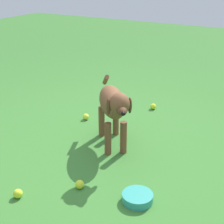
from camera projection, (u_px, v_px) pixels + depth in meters
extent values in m
plane|color=#38722D|center=(113.00, 149.00, 3.06)|extent=(14.00, 14.00, 0.00)
ellipsoid|color=brown|center=(112.00, 102.00, 2.99)|extent=(0.56, 0.52, 0.24)
cylinder|color=brown|center=(123.00, 137.00, 2.95)|extent=(0.06, 0.06, 0.30)
cylinder|color=brown|center=(108.00, 139.00, 2.93)|extent=(0.06, 0.06, 0.30)
cylinder|color=brown|center=(116.00, 120.00, 3.27)|extent=(0.06, 0.06, 0.30)
cylinder|color=brown|center=(102.00, 121.00, 3.25)|extent=(0.06, 0.06, 0.30)
ellipsoid|color=brown|center=(119.00, 104.00, 2.65)|extent=(0.24, 0.24, 0.18)
ellipsoid|color=#472B19|center=(122.00, 111.00, 2.58)|extent=(0.15, 0.14, 0.07)
sphere|color=black|center=(123.00, 114.00, 2.53)|extent=(0.03, 0.03, 0.03)
ellipsoid|color=#472B19|center=(130.00, 105.00, 2.68)|extent=(0.07, 0.07, 0.14)
ellipsoid|color=#472B19|center=(108.00, 107.00, 2.65)|extent=(0.07, 0.07, 0.14)
cylinder|color=brown|center=(106.00, 80.00, 3.26)|extent=(0.17, 0.15, 0.14)
sphere|color=#D6E43A|center=(86.00, 117.00, 3.63)|extent=(0.07, 0.07, 0.07)
sphere|color=#CDDF30|center=(80.00, 184.00, 2.51)|extent=(0.07, 0.07, 0.07)
sphere|color=#CCD92A|center=(153.00, 106.00, 3.90)|extent=(0.07, 0.07, 0.07)
sphere|color=#CADC2D|center=(18.00, 194.00, 2.41)|extent=(0.07, 0.07, 0.07)
cylinder|color=teal|center=(137.00, 198.00, 2.38)|extent=(0.22, 0.22, 0.06)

